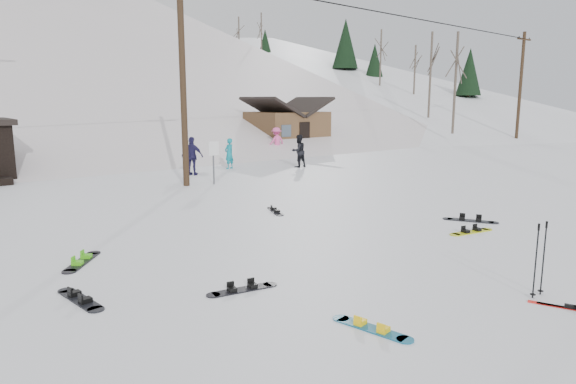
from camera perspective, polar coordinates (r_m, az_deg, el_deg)
ground at (r=10.18m, az=15.22°, el=-10.98°), size 200.00×200.00×0.00m
ridge_right at (r=73.45m, az=1.84°, el=-1.16°), size 45.66×93.98×54.59m
treeline_right at (r=64.72m, az=5.03°, el=7.08°), size 20.00×60.00×10.00m
utility_pole at (r=21.91m, az=-11.64°, el=12.86°), size 2.00×0.26×9.00m
utility_pole_right at (r=47.41m, az=24.42°, el=10.69°), size 2.00×0.26×9.00m
trail_sign at (r=22.15m, az=-8.27°, el=4.11°), size 0.50×0.09×1.85m
cabin at (r=37.37m, az=-0.12°, el=7.03°), size 5.39×4.40×3.77m
hero_snowboard at (r=8.58m, az=9.27°, el=-14.67°), size 0.52×1.43×0.10m
ski_poles at (r=10.61m, az=26.18°, el=-6.68°), size 0.39×0.10×1.42m
board_scatter_a at (r=10.08m, az=-5.10°, el=-10.69°), size 1.44×0.47×0.10m
board_scatter_b at (r=10.31m, az=-22.11°, el=-10.94°), size 0.47×1.56×0.11m
board_scatter_c at (r=12.55m, az=-21.91°, el=-7.14°), size 1.14×1.35×0.11m
board_scatter_d at (r=16.41m, az=19.59°, el=-2.97°), size 0.96×1.44×0.11m
board_scatter_e at (r=15.06m, az=19.69°, el=-4.15°), size 1.50×0.49×0.11m
board_scatter_f at (r=16.76m, az=-1.42°, el=-2.11°), size 0.67×1.32×0.10m
skier_teal at (r=27.11m, az=-6.55°, el=4.26°), size 0.67×0.54×1.60m
skier_dark at (r=27.55m, az=1.19°, el=4.58°), size 0.87×0.69×1.75m
skier_pink at (r=33.52m, az=-1.29°, el=5.65°), size 1.18×0.70×1.80m
skier_navy at (r=25.04m, az=-10.59°, el=3.94°), size 1.03×1.12×1.85m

